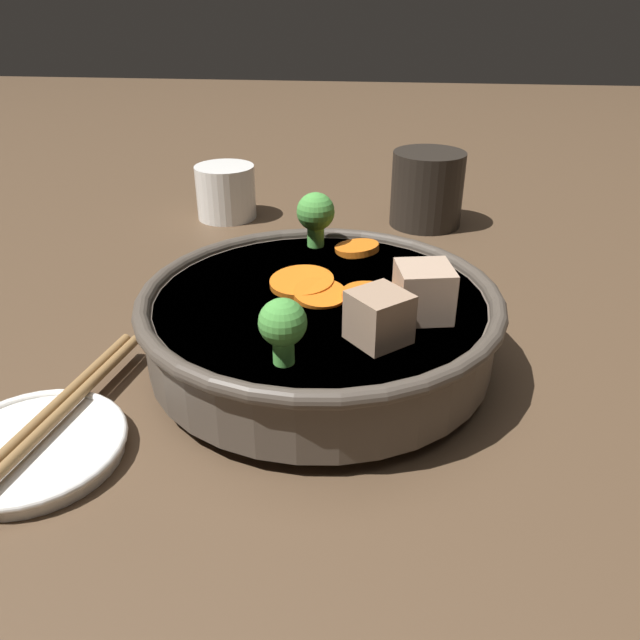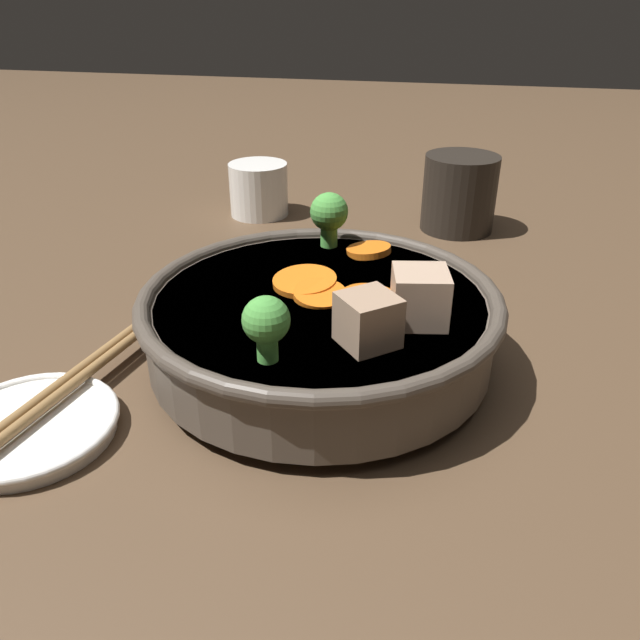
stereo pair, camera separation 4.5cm
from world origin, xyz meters
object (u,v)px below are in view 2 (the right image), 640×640
object	(u,v)px
side_saucer	(30,427)
dark_mug	(459,193)
stirfry_bowl	(321,318)
chopsticks_pair	(26,415)
tea_cup	(259,189)

from	to	relation	value
side_saucer	dark_mug	distance (m)	0.51
stirfry_bowl	dark_mug	bearing A→B (deg)	-15.45
stirfry_bowl	side_saucer	xyz separation A→B (m)	(-0.12, 0.16, -0.03)
chopsticks_pair	stirfry_bowl	bearing A→B (deg)	-52.65
side_saucer	chopsticks_pair	size ratio (longest dim) A/B	0.47
chopsticks_pair	tea_cup	bearing A→B (deg)	-1.47
stirfry_bowl	dark_mug	xyz separation A→B (m)	(0.32, -0.09, 0.00)
tea_cup	chopsticks_pair	bearing A→B (deg)	178.53
stirfry_bowl	dark_mug	size ratio (longest dim) A/B	2.44
stirfry_bowl	chopsticks_pair	bearing A→B (deg)	127.35
stirfry_bowl	chopsticks_pair	xyz separation A→B (m)	(-0.12, 0.16, -0.02)
stirfry_bowl	tea_cup	world-z (taller)	stirfry_bowl
tea_cup	dark_mug	world-z (taller)	dark_mug
tea_cup	dark_mug	size ratio (longest dim) A/B	0.66
dark_mug	chopsticks_pair	size ratio (longest dim) A/B	0.45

